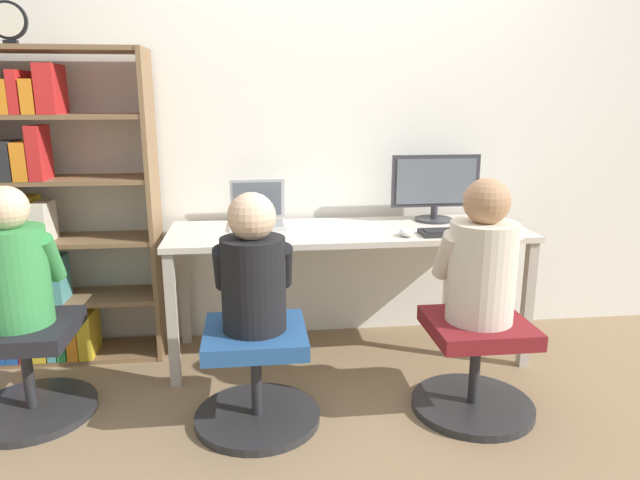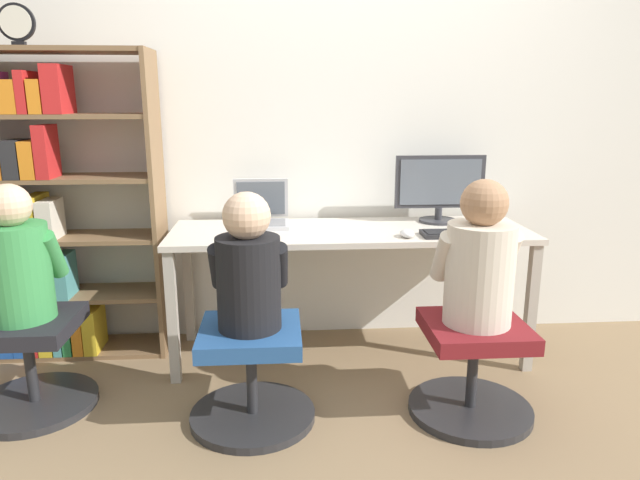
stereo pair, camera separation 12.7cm
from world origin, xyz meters
TOP-DOWN VIEW (x-y plane):
  - ground_plane at (0.00, 0.00)m, footprint 14.00×14.00m
  - wall_back at (0.00, 0.67)m, footprint 10.00×0.05m
  - desk at (0.00, 0.30)m, footprint 1.90×0.60m
  - desktop_monitor at (0.52, 0.45)m, footprint 0.50×0.21m
  - laptop at (-0.48, 0.45)m, footprint 0.30×0.29m
  - keyboard at (0.54, 0.11)m, footprint 0.39×0.14m
  - computer_mouse_by_keyboard at (0.26, 0.10)m, footprint 0.07×0.11m
  - office_chair_left at (0.48, -0.35)m, footprint 0.56×0.56m
  - office_chair_right at (-0.51, -0.34)m, footprint 0.56×0.56m
  - person_at_monitor at (0.48, -0.35)m, footprint 0.36×0.31m
  - person_at_laptop at (-0.51, -0.33)m, footprint 0.33×0.28m
  - bookshelf at (-1.60, 0.43)m, footprint 0.91×0.31m
  - desk_clock at (-1.61, 0.36)m, footprint 0.17×0.03m
  - office_chair_side at (-1.52, -0.16)m, footprint 0.56×0.56m
  - person_near_shelf at (-1.52, -0.16)m, footprint 0.34×0.30m

SIDE VIEW (x-z plane):
  - ground_plane at x=0.00m, z-range 0.00..0.00m
  - office_chair_left at x=0.48m, z-range 0.00..0.44m
  - office_chair_right at x=-0.51m, z-range 0.00..0.44m
  - office_chair_side at x=-1.52m, z-range 0.00..0.44m
  - desk at x=0.00m, z-range 0.28..1.00m
  - person_at_laptop at x=-0.51m, z-range 0.41..0.99m
  - person_near_shelf at x=-1.52m, z-range 0.40..1.00m
  - person_at_monitor at x=0.48m, z-range 0.40..1.03m
  - keyboard at x=0.54m, z-range 0.71..0.74m
  - computer_mouse_by_keyboard at x=0.26m, z-range 0.72..0.75m
  - laptop at x=-0.48m, z-range 0.64..0.89m
  - bookshelf at x=-1.60m, z-range -0.05..1.59m
  - desktop_monitor at x=0.52m, z-range 0.72..1.09m
  - wall_back at x=0.00m, z-range 0.00..2.60m
  - desk_clock at x=-1.61m, z-range 1.64..1.84m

